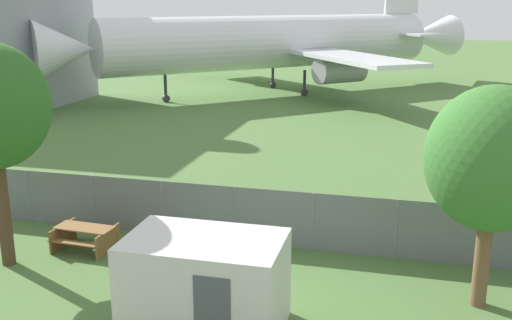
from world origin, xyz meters
TOP-DOWN VIEW (x-y plane):
  - perimeter_fence at (-0.00, 10.51)m, footprint 56.07×0.07m
  - airplane at (-3.16, 42.72)m, footprint 31.50×29.87m
  - portable_cabin at (3.35, 5.25)m, footprint 3.74×2.37m
  - picnic_bench_near_cabin at (-1.89, 8.74)m, footprint 1.91×1.49m
  - tree_near_hangar at (9.84, 8.08)m, footprint 3.29×3.29m

SIDE VIEW (x-z plane):
  - picnic_bench_near_cabin at x=-1.89m, z-range 0.10..0.86m
  - perimeter_fence at x=0.00m, z-range 0.00..1.89m
  - portable_cabin at x=3.35m, z-range 0.00..2.31m
  - tree_near_hangar at x=9.84m, z-range 1.03..6.78m
  - airplane at x=-3.16m, z-range -2.22..10.69m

